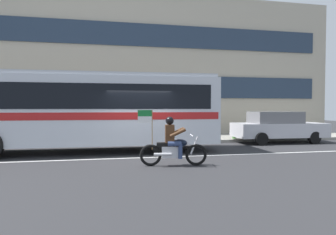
{
  "coord_description": "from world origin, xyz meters",
  "views": [
    {
      "loc": [
        -1.17,
        -11.34,
        1.85
      ],
      "look_at": [
        0.98,
        -0.74,
        1.49
      ],
      "focal_mm": 31.37,
      "sensor_mm": 36.0,
      "label": 1
    }
  ],
  "objects_px": {
    "parked_sedan_curbside": "(278,127)",
    "fire_hydrant": "(234,132)",
    "motorcycle_with_rider": "(173,145)",
    "transit_bus": "(87,107)"
  },
  "relations": [
    {
      "from": "parked_sedan_curbside",
      "to": "fire_hydrant",
      "type": "distance_m",
      "value": 2.28
    },
    {
      "from": "motorcycle_with_rider",
      "to": "fire_hydrant",
      "type": "bearing_deg",
      "value": 51.49
    },
    {
      "from": "transit_bus",
      "to": "motorcycle_with_rider",
      "type": "bearing_deg",
      "value": -50.53
    },
    {
      "from": "motorcycle_with_rider",
      "to": "parked_sedan_curbside",
      "type": "height_order",
      "value": "motorcycle_with_rider"
    },
    {
      "from": "transit_bus",
      "to": "motorcycle_with_rider",
      "type": "relative_size",
      "value": 4.92
    },
    {
      "from": "parked_sedan_curbside",
      "to": "motorcycle_with_rider",
      "type": "bearing_deg",
      "value": -144.13
    },
    {
      "from": "fire_hydrant",
      "to": "transit_bus",
      "type": "bearing_deg",
      "value": -161.54
    },
    {
      "from": "transit_bus",
      "to": "fire_hydrant",
      "type": "bearing_deg",
      "value": 18.46
    },
    {
      "from": "parked_sedan_curbside",
      "to": "fire_hydrant",
      "type": "bearing_deg",
      "value": 148.68
    },
    {
      "from": "transit_bus",
      "to": "parked_sedan_curbside",
      "type": "bearing_deg",
      "value": 8.23
    }
  ]
}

